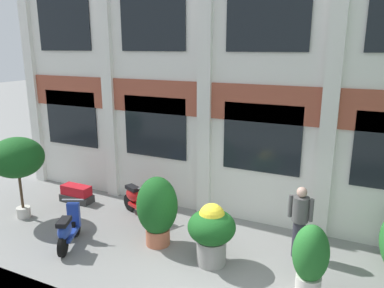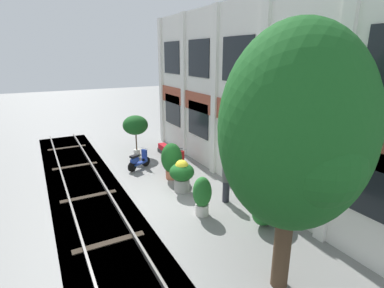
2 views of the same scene
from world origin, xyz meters
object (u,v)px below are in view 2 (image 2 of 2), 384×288
at_px(potted_plant_glazed_jar, 172,159).
at_px(broadleaf_tree, 294,134).
at_px(potted_plant_square_trough, 164,149).
at_px(resident_by_doorway, 226,181).
at_px(scooter_near_curb, 138,161).
at_px(scooter_second_parked, 181,157).
at_px(potted_plant_fluted_column, 202,194).
at_px(potted_plant_stone_basin, 182,174).
at_px(potted_plant_tall_urn, 135,126).
at_px(topiary_hedge, 268,207).

bearing_deg(potted_plant_glazed_jar, broadleaf_tree, -3.30).
distance_m(potted_plant_square_trough, resident_by_doorway, 6.42).
height_order(scooter_near_curb, scooter_second_parked, same).
bearing_deg(potted_plant_fluted_column, potted_plant_stone_basin, 173.85).
bearing_deg(potted_plant_square_trough, potted_plant_stone_basin, -14.71).
relative_size(potted_plant_fluted_column, potted_plant_square_trough, 1.42).
bearing_deg(broadleaf_tree, potted_plant_tall_urn, 179.62).
bearing_deg(potted_plant_fluted_column, broadleaf_tree, -0.03).
relative_size(potted_plant_tall_urn, potted_plant_fluted_column, 1.56).
relative_size(scooter_near_curb, topiary_hedge, 0.94).
bearing_deg(resident_by_doorway, potted_plant_fluted_column, 23.24).
bearing_deg(scooter_second_parked, potted_plant_square_trough, -156.65).
height_order(potted_plant_tall_urn, topiary_hedge, potted_plant_tall_urn).
bearing_deg(topiary_hedge, potted_plant_stone_basin, -158.68).
distance_m(potted_plant_fluted_column, scooter_near_curb, 5.21).
xyz_separation_m(scooter_near_curb, scooter_second_parked, (0.47, 2.07, 0.00)).
height_order(potted_plant_glazed_jar, resident_by_doorway, potted_plant_glazed_jar).
height_order(potted_plant_stone_basin, scooter_second_parked, potted_plant_stone_basin).
xyz_separation_m(potted_plant_tall_urn, scooter_second_parked, (2.68, 1.42, -1.20)).
height_order(broadleaf_tree, scooter_near_curb, broadleaf_tree).
bearing_deg(potted_plant_stone_basin, scooter_near_curb, -165.94).
relative_size(potted_plant_square_trough, scooter_second_parked, 0.76).
bearing_deg(potted_plant_square_trough, scooter_near_curb, -51.42).
height_order(potted_plant_tall_urn, scooter_near_curb, potted_plant_tall_urn).
distance_m(potted_plant_square_trough, scooter_near_curb, 2.64).
xyz_separation_m(potted_plant_stone_basin, potted_plant_square_trough, (-4.81, 1.26, -0.52)).
distance_m(potted_plant_tall_urn, resident_by_doorway, 7.10).
xyz_separation_m(potted_plant_tall_urn, potted_plant_square_trough, (0.56, 1.41, -1.40)).
bearing_deg(potted_plant_stone_basin, potted_plant_tall_urn, -178.46).
relative_size(potted_plant_stone_basin, potted_plant_square_trough, 1.35).
relative_size(potted_plant_glazed_jar, topiary_hedge, 1.18).
bearing_deg(resident_by_doorway, topiary_hedge, 104.28).
distance_m(broadleaf_tree, potted_plant_square_trough, 11.20).
height_order(potted_plant_square_trough, resident_by_doorway, resident_by_doorway).
bearing_deg(broadleaf_tree, scooter_second_parked, 169.94).
distance_m(potted_plant_tall_urn, scooter_second_parked, 3.26).
bearing_deg(scooter_near_curb, potted_plant_stone_basin, -100.72).
bearing_deg(topiary_hedge, potted_plant_square_trough, -179.27).
height_order(scooter_near_curb, topiary_hedge, topiary_hedge).
relative_size(potted_plant_stone_basin, scooter_second_parked, 1.02).
xyz_separation_m(broadleaf_tree, scooter_near_curb, (-8.89, -0.58, -3.33)).
bearing_deg(potted_plant_tall_urn, potted_plant_stone_basin, 1.54).
xyz_separation_m(potted_plant_fluted_column, potted_plant_stone_basin, (-2.00, 0.22, -0.03)).
xyz_separation_m(broadleaf_tree, potted_plant_stone_basin, (-5.72, 0.22, -3.01)).
height_order(scooter_second_parked, resident_by_doorway, resident_by_doorway).
xyz_separation_m(potted_plant_stone_basin, scooter_second_parked, (-2.69, 1.27, -0.32)).
distance_m(broadleaf_tree, potted_plant_tall_urn, 11.29).
height_order(potted_plant_square_trough, scooter_second_parked, scooter_second_parked).
bearing_deg(potted_plant_stone_basin, broadleaf_tree, -2.18).
distance_m(potted_plant_stone_basin, scooter_near_curb, 3.28).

